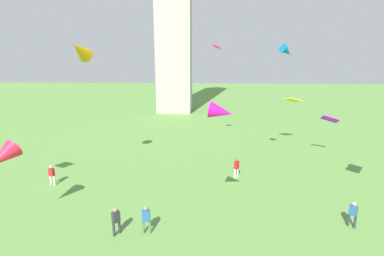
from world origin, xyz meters
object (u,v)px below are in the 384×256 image
at_px(kite_flying_7, 80,50).
at_px(kite_flying_8, 2,157).
at_px(person_1, 52,174).
at_px(kite_flying_0, 287,51).
at_px(kite_flying_4, 217,47).
at_px(kite_flying_5, 293,100).
at_px(kite_flying_1, 330,119).
at_px(person_4, 237,167).
at_px(person_5, 146,218).
at_px(person_0, 353,213).
at_px(person_3, 116,220).
at_px(kite_flying_3, 221,112).

distance_m(kite_flying_7, kite_flying_8, 9.81).
height_order(person_1, kite_flying_0, kite_flying_0).
relative_size(kite_flying_4, kite_flying_5, 0.46).
bearing_deg(kite_flying_1, kite_flying_4, -178.84).
bearing_deg(person_1, kite_flying_5, -133.06).
relative_size(person_4, person_5, 0.97).
height_order(person_5, kite_flying_7, kite_flying_7).
height_order(person_0, person_4, person_4).
bearing_deg(person_3, kite_flying_0, 168.45).
bearing_deg(person_1, kite_flying_1, -142.83).
bearing_deg(kite_flying_4, kite_flying_5, -18.32).
height_order(person_0, kite_flying_0, kite_flying_0).
xyz_separation_m(kite_flying_7, kite_flying_8, (-1.87, -7.38, -6.18)).
bearing_deg(kite_flying_3, person_3, 107.60).
distance_m(person_4, kite_flying_4, 13.52).
xyz_separation_m(person_0, person_3, (-14.44, -1.62, 0.03)).
bearing_deg(person_3, kite_flying_1, 166.93).
bearing_deg(kite_flying_4, kite_flying_3, -115.40).
distance_m(kite_flying_1, kite_flying_3, 18.65).
distance_m(kite_flying_0, kite_flying_3, 11.69).
height_order(person_1, kite_flying_4, kite_flying_4).
distance_m(person_5, kite_flying_7, 13.93).
bearing_deg(person_3, kite_flying_5, 178.21).
bearing_deg(person_3, person_4, 175.97).
xyz_separation_m(person_1, person_4, (15.47, 2.42, 0.02)).
xyz_separation_m(person_3, kite_flying_7, (-4.67, 7.59, 9.92)).
relative_size(kite_flying_1, kite_flying_3, 1.05).
xyz_separation_m(kite_flying_0, kite_flying_5, (3.27, 8.04, -5.21)).
bearing_deg(kite_flying_8, person_3, 18.80).
distance_m(person_1, kite_flying_1, 26.94).
height_order(person_5, kite_flying_8, kite_flying_8).
relative_size(person_1, kite_flying_8, 0.75).
distance_m(person_5, kite_flying_1, 21.86).
bearing_deg(kite_flying_4, kite_flying_0, -76.24).
relative_size(person_3, kite_flying_3, 1.13).
bearing_deg(person_5, kite_flying_0, 39.65).
bearing_deg(kite_flying_3, person_1, 79.31).
bearing_deg(kite_flying_7, kite_flying_5, 37.21).
distance_m(kite_flying_1, kite_flying_7, 24.61).
height_order(person_3, kite_flying_3, kite_flying_3).
relative_size(kite_flying_0, kite_flying_1, 0.93).
distance_m(kite_flying_3, kite_flying_8, 12.90).
xyz_separation_m(kite_flying_0, kite_flying_1, (6.12, 4.40, -6.64)).
bearing_deg(person_4, kite_flying_7, -41.62).
xyz_separation_m(person_4, kite_flying_4, (-1.70, 8.31, 10.53)).
bearing_deg(person_4, kite_flying_3, 30.03).
height_order(person_5, kite_flying_4, kite_flying_4).
xyz_separation_m(person_1, kite_flying_4, (13.77, 10.73, 10.55)).
distance_m(person_0, kite_flying_8, 21.36).
relative_size(kite_flying_1, kite_flying_4, 1.73).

